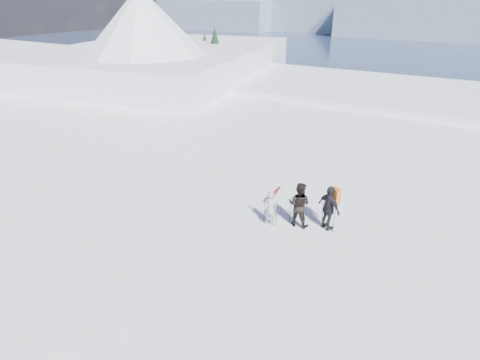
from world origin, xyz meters
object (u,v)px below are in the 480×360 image
object	(u,v)px
skier_dark	(299,204)
skis_loose	(273,194)
skier_grey	(270,208)
skier_pack	(329,208)

from	to	relation	value
skier_dark	skis_loose	size ratio (longest dim) A/B	1.14
skier_grey	skier_dark	world-z (taller)	skier_dark
skier_pack	skier_dark	bearing A→B (deg)	44.67
skier_pack	skis_loose	world-z (taller)	skier_pack
skier_grey	skis_loose	distance (m)	2.76
skier_pack	skis_loose	distance (m)	3.66
skier_dark	skier_pack	distance (m)	1.20
skier_grey	skier_pack	size ratio (longest dim) A/B	0.81
skier_dark	skier_grey	bearing A→B (deg)	26.18
skier_dark	skier_pack	size ratio (longest dim) A/B	1.01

